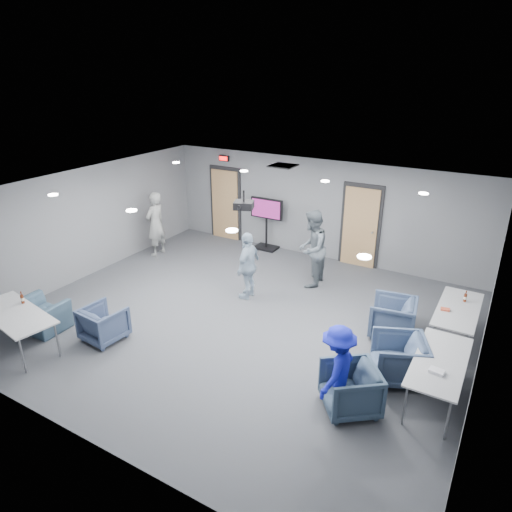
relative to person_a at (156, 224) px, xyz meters
The scene contains 29 objects.
floor 4.40m from the person_a, 25.15° to the right, with size 9.00×9.00×0.00m, color #3D4046.
ceiling 4.67m from the person_a, 25.15° to the right, with size 9.00×9.00×0.00m, color white.
wall_back 4.49m from the person_a, 29.08° to the left, with size 9.00×0.02×2.70m, color slate.
wall_front 7.03m from the person_a, 56.22° to the right, with size 9.00×0.02×2.70m, color slate.
wall_left 1.98m from the person_a, 108.14° to the right, with size 0.02×8.00×2.70m, color slate.
wall_right 8.61m from the person_a, 12.30° to the right, with size 0.02×8.00×2.70m, color slate.
door_left 2.31m from the person_a, 67.02° to the left, with size 1.06×0.17×2.24m.
door_right 5.53m from the person_a, 22.60° to the left, with size 1.06×0.17×2.24m.
exit_sign 2.76m from the person_a, 66.83° to the left, with size 0.32×0.08×0.16m.
hvac_diffuser 3.96m from the person_a, 15.91° to the left, with size 0.60×0.60×0.03m, color black.
downlights 4.66m from the person_a, 25.15° to the right, with size 6.18×3.78×0.02m.
person_a is the anchor object (origin of this frame).
person_b 4.52m from the person_a, ahead, with size 0.91×0.71×1.87m, color slate.
person_c 3.65m from the person_a, 14.57° to the right, with size 0.92×0.38×1.57m, color #98AEC3.
person_d 7.43m from the person_a, 27.36° to the right, with size 0.93×0.53×1.43m, color #1C24B9.
chair_right_a 6.88m from the person_a, ahead, with size 0.83×0.85×0.77m, color #384762.
chair_right_b 7.60m from the person_a, 16.92° to the right, with size 0.83×0.86×0.78m, color #3E4E6B.
chair_right_c 7.59m from the person_a, 26.13° to the right, with size 0.80×0.82×0.75m, color #324457.
chair_front_a 4.37m from the person_a, 62.00° to the right, with size 0.74×0.76×0.69m, color #394764.
chair_front_b 4.32m from the person_a, 81.00° to the right, with size 0.95×0.83×0.62m, color #374D60.
table_right_a 7.92m from the person_a, ahead, with size 0.72×1.74×0.73m.
table_right_b 8.27m from the person_a, 17.13° to the right, with size 0.75×1.80×0.73m.
table_front_left 4.91m from the person_a, 79.83° to the right, with size 1.99×1.10×0.73m.
bottle_front 4.56m from the person_a, 81.56° to the right, with size 0.07×0.07×0.25m.
bottle_right 7.96m from the person_a, ahead, with size 0.06×0.06×0.23m.
snack_box 7.73m from the person_a, ahead, with size 0.16×0.11×0.04m, color #CD4F33.
wrapper 8.38m from the person_a, 19.36° to the right, with size 0.21×0.15×0.05m, color silver.
tv_stand 3.10m from the person_a, 38.24° to the left, with size 0.98×0.47×1.50m.
projector 4.42m from the person_a, 22.41° to the right, with size 0.46×0.43×0.36m.
Camera 1 is at (4.49, -7.09, 4.91)m, focal length 32.00 mm.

